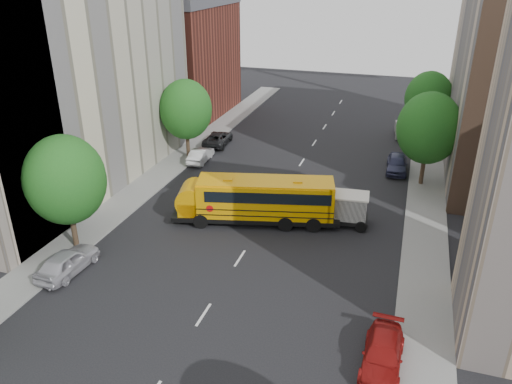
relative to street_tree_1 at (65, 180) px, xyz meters
The scene contains 18 objects.
ground 12.71m from the street_tree_1, 19.98° to the left, with size 120.00×120.00×0.00m, color black.
sidewalk_left 10.26m from the street_tree_1, 93.18° to the left, with size 3.00×80.00×0.12m, color slate.
sidewalk_right 24.72m from the street_tree_1, 21.80° to the left, with size 3.00×80.00×0.12m, color slate.
lane_markings 18.48m from the street_tree_1, 51.84° to the left, with size 0.15×64.00×0.01m, color silver.
building_left_cream 13.21m from the street_tree_1, 124.99° to the left, with size 10.00×26.00×20.00m, color beige.
building_left_redbrick 32.79m from the street_tree_1, 102.34° to the left, with size 10.00×15.00×13.00m, color maroon.
street_tree_1 is the anchor object (origin of this frame).
street_tree_2 18.00m from the street_tree_1, 90.00° to the left, with size 4.99×4.99×7.71m.
street_tree_4 28.43m from the street_tree_1, 39.29° to the left, with size 5.25×5.25×8.10m.
street_tree_5 37.20m from the street_tree_1, 53.75° to the left, with size 4.86×4.86×7.51m.
school_bus 12.93m from the street_tree_1, 34.68° to the left, with size 12.49×5.56×3.44m.
safari_truck 18.28m from the street_tree_1, 29.08° to the left, with size 5.83×2.54×2.43m.
parked_car_0 5.17m from the street_tree_1, 62.69° to the right, with size 1.83×4.56×1.55m, color #B1AFB6.
parked_car_1 17.82m from the street_tree_1, 84.53° to the left, with size 1.42×4.07×1.34m, color silver.
parked_car_2 22.82m from the street_tree_1, 86.42° to the left, with size 2.27×4.91×1.37m, color black.
parked_car_3 21.60m from the street_tree_1, 13.30° to the right, with size 1.86×4.57×1.33m, color maroon.
parked_car_4 28.77m from the street_tree_1, 45.93° to the left, with size 1.82×4.53×1.54m, color #2F3252.
parked_car_5 37.26m from the street_tree_1, 57.67° to the left, with size 1.61×4.62×1.52m, color #979792.
Camera 1 is at (9.41, -28.04, 17.54)m, focal length 35.00 mm.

